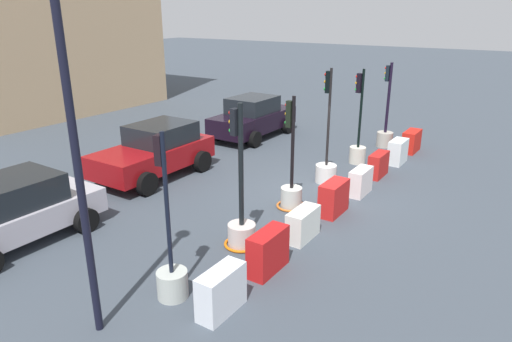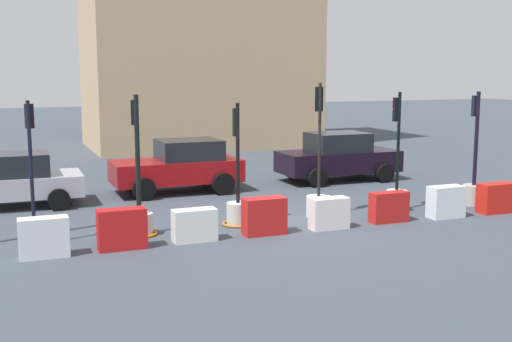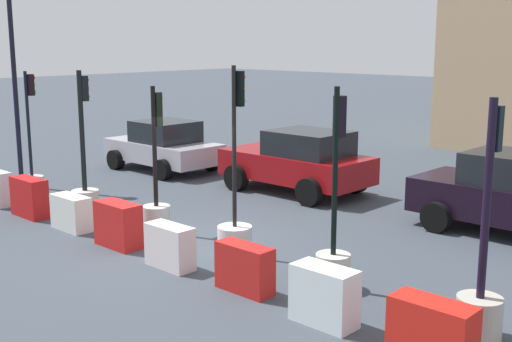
{
  "view_description": "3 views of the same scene",
  "coord_description": "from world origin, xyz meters",
  "views": [
    {
      "loc": [
        -11.63,
        -5.46,
        5.26
      ],
      "look_at": [
        -2.33,
        0.65,
        1.33
      ],
      "focal_mm": 32.08,
      "sensor_mm": 36.0,
      "label": 1
    },
    {
      "loc": [
        -6.8,
        -15.16,
        3.94
      ],
      "look_at": [
        -0.63,
        0.35,
        1.36
      ],
      "focal_mm": 45.4,
      "sensor_mm": 36.0,
      "label": 2
    },
    {
      "loc": [
        9.86,
        -8.41,
        4.09
      ],
      "look_at": [
        1.91,
        0.06,
        1.79
      ],
      "focal_mm": 46.55,
      "sensor_mm": 36.0,
      "label": 3
    }
  ],
  "objects": [
    {
      "name": "construction_barrier_6",
      "position": [
        4.35,
        -1.08,
        0.43
      ],
      "size": [
        0.98,
        0.47,
        0.87
      ],
      "color": "white",
      "rests_on": "ground_plane"
    },
    {
      "name": "construction_barrier_3",
      "position": [
        -0.93,
        -0.95,
        0.45
      ],
      "size": [
        1.04,
        0.48,
        0.91
      ],
      "color": "red",
      "rests_on": "ground_plane"
    },
    {
      "name": "construction_barrier_0",
      "position": [
        -6.05,
        -1.04,
        0.43
      ],
      "size": [
        1.03,
        0.43,
        0.87
      ],
      "color": "silver",
      "rests_on": "ground_plane"
    },
    {
      "name": "construction_barrier_1",
      "position": [
        -4.39,
        -1.0,
        0.46
      ],
      "size": [
        1.07,
        0.43,
        0.92
      ],
      "color": "red",
      "rests_on": "ground_plane"
    },
    {
      "name": "car_silver_hatchback",
      "position": [
        -6.5,
        4.75,
        0.78
      ],
      "size": [
        3.94,
        2.26,
        1.59
      ],
      "color": "#B2AEBA",
      "rests_on": "ground_plane"
    },
    {
      "name": "traffic_light_5",
      "position": [
        6.21,
        0.02,
        0.65
      ],
      "size": [
        0.64,
        0.64,
        3.36
      ],
      "color": "#B1AB9E",
      "rests_on": "ground_plane"
    },
    {
      "name": "car_red_compact",
      "position": [
        -1.38,
        5.27,
        0.87
      ],
      "size": [
        4.16,
        2.29,
        1.72
      ],
      "color": "maroon",
      "rests_on": "ground_plane"
    },
    {
      "name": "traffic_light_1",
      "position": [
        -3.77,
        0.11,
        0.58
      ],
      "size": [
        0.85,
        0.85,
        3.4
      ],
      "color": "beige",
      "rests_on": "ground_plane"
    },
    {
      "name": "traffic_light_3",
      "position": [
        1.17,
        0.27,
        0.6
      ],
      "size": [
        0.67,
        0.67,
        3.63
      ],
      "color": "silver",
      "rests_on": "ground_plane"
    },
    {
      "name": "construction_barrier_7",
      "position": [
        6.09,
        -1.09,
        0.42
      ],
      "size": [
        1.1,
        0.48,
        0.84
      ],
      "color": "red",
      "rests_on": "ground_plane"
    },
    {
      "name": "traffic_light_2",
      "position": [
        -1.18,
        0.23,
        0.52
      ],
      "size": [
        0.83,
        0.83,
        3.15
      ],
      "color": "beige",
      "rests_on": "ground_plane"
    },
    {
      "name": "car_black_sedan",
      "position": [
        4.57,
        5.34,
        0.87
      ],
      "size": [
        4.35,
        2.24,
        1.75
      ],
      "color": "black",
      "rests_on": "ground_plane"
    },
    {
      "name": "construction_barrier_4",
      "position": [
        0.8,
        -1.05,
        0.4
      ],
      "size": [
        0.98,
        0.42,
        0.8
      ],
      "color": "white",
      "rests_on": "ground_plane"
    },
    {
      "name": "construction_barrier_2",
      "position": [
        -2.69,
        -0.94,
        0.38
      ],
      "size": [
        1.02,
        0.44,
        0.76
      ],
      "color": "silver",
      "rests_on": "ground_plane"
    },
    {
      "name": "construction_barrier_5",
      "position": [
        2.62,
        -0.96,
        0.4
      ],
      "size": [
        1.03,
        0.4,
        0.8
      ],
      "color": "red",
      "rests_on": "ground_plane"
    },
    {
      "name": "traffic_light_4",
      "position": [
        3.59,
        0.15,
        0.65
      ],
      "size": [
        0.58,
        0.58,
        3.37
      ],
      "color": "beige",
      "rests_on": "ground_plane"
    },
    {
      "name": "building_main_facade",
      "position": [
        3.19,
        18.09,
        7.51
      ],
      "size": [
        11.98,
        7.1,
        14.98
      ],
      "color": "tan",
      "rests_on": "ground_plane"
    },
    {
      "name": "traffic_light_0",
      "position": [
        -6.19,
        0.05,
        0.61
      ],
      "size": [
        0.6,
        0.6,
        3.31
      ],
      "color": "#B2B8B1",
      "rests_on": "ground_plane"
    },
    {
      "name": "ground_plane",
      "position": [
        0.0,
        0.0,
        0.0
      ],
      "size": [
        120.0,
        120.0,
        0.0
      ],
      "primitive_type": "plane",
      "color": "#3D454F"
    }
  ]
}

